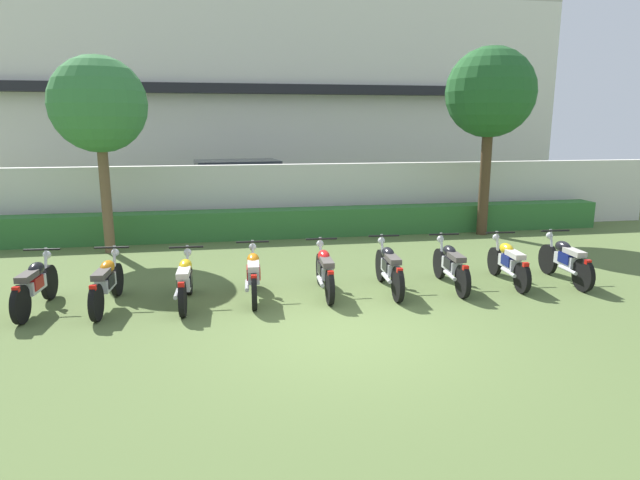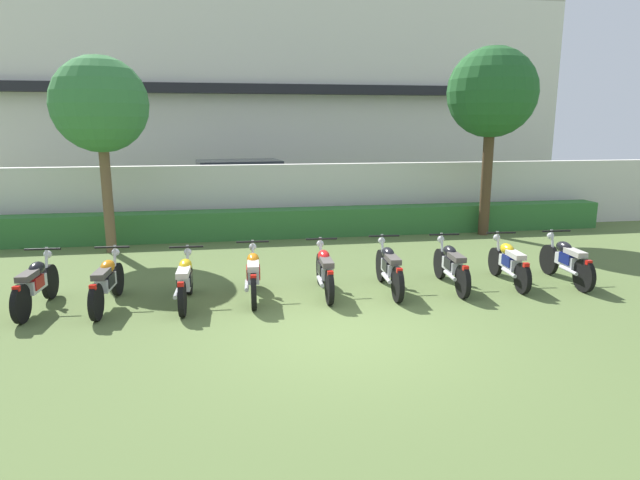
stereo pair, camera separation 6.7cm
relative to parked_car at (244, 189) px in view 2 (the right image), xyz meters
name	(u,v)px [view 2 (the right image)]	position (x,y,z in m)	size (l,w,h in m)	color
ground	(345,332)	(1.05, -10.96, -0.94)	(60.00, 60.00, 0.00)	#566B38
building	(261,99)	(1.05, 6.03, 3.19)	(24.47, 6.50, 8.24)	silver
compound_wall	(285,198)	(1.05, -3.03, 0.04)	(23.25, 0.30, 1.96)	silver
hedge_row	(288,223)	(1.05, -3.73, -0.55)	(18.60, 0.70, 0.77)	#337033
parked_car	(244,189)	(0.00, 0.00, 0.00)	(4.69, 2.52, 1.89)	#9EA3A8
tree_near_inspector	(100,106)	(-3.45, -4.80, 2.56)	(2.23, 2.23, 4.65)	brown
tree_far_side	(492,94)	(6.55, -4.38, 2.94)	(2.42, 2.42, 5.13)	#4C3823
motorcycle_in_row_0	(35,284)	(-3.85, -9.07, -0.48)	(0.60, 1.87, 0.97)	black
motorcycle_in_row_1	(107,282)	(-2.70, -9.11, -0.49)	(0.60, 1.93, 0.96)	black
motorcycle_in_row_2	(185,280)	(-1.39, -9.21, -0.50)	(0.60, 1.80, 0.95)	black
motorcycle_in_row_3	(253,274)	(-0.21, -9.07, -0.48)	(0.60, 1.82, 0.97)	black
motorcycle_in_row_4	(325,270)	(1.10, -9.02, -0.49)	(0.60, 1.84, 0.96)	black
motorcycle_in_row_5	(389,267)	(2.32, -9.07, -0.48)	(0.60, 1.95, 0.98)	black
motorcycle_in_row_6	(451,265)	(3.55, -9.07, -0.49)	(0.60, 1.92, 0.96)	black
motorcycle_in_row_7	(509,262)	(4.77, -9.03, -0.50)	(0.60, 1.85, 0.95)	black
motorcycle_in_row_8	(566,260)	(5.93, -9.14, -0.48)	(0.60, 1.87, 0.97)	black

